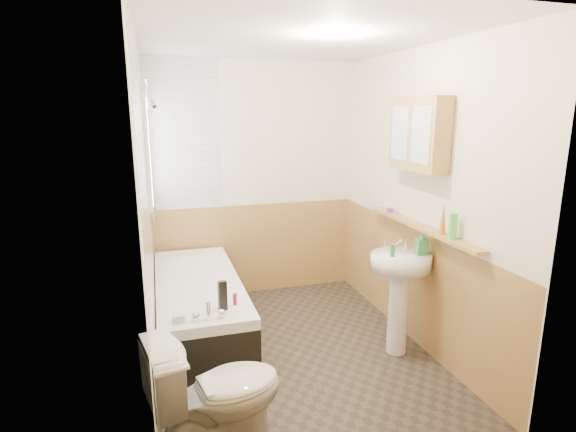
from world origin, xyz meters
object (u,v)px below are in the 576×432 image
(sink, at_px, (400,283))
(medicine_cabinet, at_px, (419,134))
(bathtub, at_px, (199,309))
(toilet, at_px, (217,395))
(pine_shelf, at_px, (420,227))

(sink, height_order, medicine_cabinet, medicine_cabinet)
(medicine_cabinet, bearing_deg, sink, -141.80)
(bathtub, xyz_separation_m, toilet, (-0.03, -1.40, 0.09))
(toilet, xyz_separation_m, pine_shelf, (1.80, 0.80, 0.67))
(sink, xyz_separation_m, pine_shelf, (0.20, 0.07, 0.44))
(sink, bearing_deg, toilet, -149.09)
(bathtub, height_order, toilet, toilet)
(bathtub, height_order, medicine_cabinet, medicine_cabinet)
(bathtub, bearing_deg, sink, -23.12)
(bathtub, bearing_deg, medicine_cabinet, -17.07)
(sink, height_order, pine_shelf, pine_shelf)
(toilet, relative_size, sink, 0.80)
(sink, relative_size, pine_shelf, 0.66)
(bathtub, distance_m, medicine_cabinet, 2.37)
(bathtub, bearing_deg, pine_shelf, -18.76)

